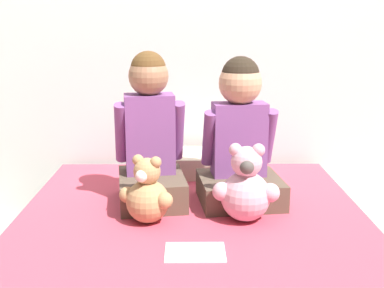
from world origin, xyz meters
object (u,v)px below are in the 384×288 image
Objects in this scene: teddy_bear_held_by_left_child at (147,195)px; pillow_at_headboard at (191,163)px; child_on_left at (150,139)px; teddy_bear_held_by_right_child at (246,189)px; bed at (193,281)px; sign_card at (195,252)px; child_on_right at (240,140)px.

pillow_at_headboard is (0.18, 0.65, -0.06)m from teddy_bear_held_by_left_child.
child_on_left is 0.30m from teddy_bear_held_by_left_child.
teddy_bear_held_by_right_child reaches higher than pillow_at_headboard.
bed is 0.63m from child_on_left.
child_on_left is 0.48m from teddy_bear_held_by_right_child.
sign_card is (0.19, -0.27, -0.11)m from teddy_bear_held_by_left_child.
sign_card is (0.01, -0.92, -0.05)m from pillow_at_headboard.
teddy_bear_held_by_right_child is at bearing -71.31° from pillow_at_headboard.
sign_card is at bearing -87.35° from bed.
child_on_right is 1.08× the size of pillow_at_headboard.
teddy_bear_held_by_left_child is at bearing -154.42° from child_on_right.
teddy_bear_held_by_right_child is 0.38m from sign_card.
child_on_left is 0.39m from child_on_right.
pillow_at_headboard is (0.18, 0.40, -0.23)m from child_on_left.
pillow_at_headboard reaches higher than sign_card.
teddy_bear_held_by_left_child is 0.86× the size of teddy_bear_held_by_right_child.
bed is 5.89× the size of teddy_bear_held_by_right_child.
teddy_bear_held_by_left_child is at bearing -173.02° from teddy_bear_held_by_right_child.
child_on_right is 0.49m from teddy_bear_held_by_left_child.
pillow_at_headboard is at bearing 113.49° from teddy_bear_held_by_right_child.
teddy_bear_held_by_right_child is at bearing 32.21° from bed.
teddy_bear_held_by_left_child is at bearing -105.45° from pillow_at_headboard.
sign_card reaches higher than bed.
teddy_bear_held_by_left_child is (-0.18, 0.12, 0.31)m from bed.
child_on_right reaches higher than pillow_at_headboard.
child_on_left is at bearing 110.09° from sign_card.
pillow_at_headboard is 2.81× the size of sign_card.
teddy_bear_held_by_left_child reaches higher than sign_card.
bed is 3.18× the size of pillow_at_headboard.
child_on_right is at bearing -62.33° from pillow_at_headboard.
teddy_bear_held_by_left_child is at bearing -97.59° from child_on_left.
teddy_bear_held_by_right_child is at bearing -95.85° from child_on_right.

